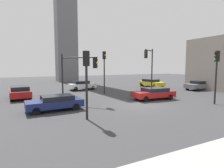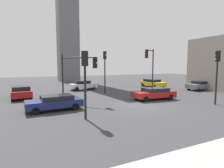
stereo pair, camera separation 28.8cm
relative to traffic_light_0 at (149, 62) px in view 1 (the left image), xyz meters
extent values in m
plane|color=#38383A|center=(-5.12, -5.61, -4.14)|extent=(103.94, 103.94, 0.00)
cylinder|color=black|center=(0.95, 0.60, -1.18)|extent=(0.16, 0.16, 5.92)
cylinder|color=black|center=(-0.16, -0.10, 1.51)|extent=(2.28, 1.50, 0.12)
cube|color=black|center=(-1.06, -0.67, 0.96)|extent=(0.44, 0.44, 1.00)
sphere|color=red|center=(-1.23, -0.78, 1.26)|extent=(0.20, 0.20, 0.20)
sphere|color=#594714|center=(-1.23, -0.78, 0.96)|extent=(0.20, 0.20, 0.20)
sphere|color=#14471E|center=(-1.23, -0.78, 0.66)|extent=(0.20, 0.20, 0.20)
cylinder|color=black|center=(-11.24, 0.07, -1.71)|extent=(0.16, 0.16, 4.85)
cylinder|color=black|center=(-9.88, -1.49, 0.33)|extent=(2.81, 3.19, 0.12)
cube|color=black|center=(-8.68, -2.86, -0.22)|extent=(0.45, 0.45, 1.00)
sphere|color=#4C0F0C|center=(-8.55, -3.01, 0.08)|extent=(0.20, 0.20, 0.20)
sphere|color=yellow|center=(-8.55, -3.01, -0.22)|extent=(0.20, 0.20, 0.20)
sphere|color=#14471E|center=(-8.55, -3.01, -0.52)|extent=(0.20, 0.20, 0.20)
cylinder|color=black|center=(-11.14, -7.67, -1.83)|extent=(0.16, 0.16, 4.62)
cube|color=black|center=(-11.14, -7.67, -0.02)|extent=(0.43, 0.43, 1.00)
sphere|color=red|center=(-10.96, -7.58, 0.28)|extent=(0.20, 0.20, 0.20)
sphere|color=#594714|center=(-10.96, -7.58, -0.02)|extent=(0.20, 0.20, 0.20)
sphere|color=#14471E|center=(-10.96, -7.58, -0.32)|extent=(0.20, 0.20, 0.20)
cylinder|color=black|center=(-5.34, 2.53, -1.37)|extent=(0.16, 0.16, 5.52)
cube|color=black|center=(-5.34, 2.53, 0.89)|extent=(0.39, 0.39, 1.00)
sphere|color=#4C0F0C|center=(-5.30, 2.34, 1.19)|extent=(0.20, 0.20, 0.20)
sphere|color=yellow|center=(-5.30, 2.34, 0.89)|extent=(0.20, 0.20, 0.20)
sphere|color=#14471E|center=(-5.30, 2.34, 0.59)|extent=(0.20, 0.20, 0.20)
cylinder|color=black|center=(1.38, -8.32, -1.62)|extent=(0.16, 0.16, 5.03)
cube|color=black|center=(1.38, -8.32, 0.40)|extent=(0.42, 0.42, 1.00)
sphere|color=#4C0F0C|center=(1.20, -8.24, 0.70)|extent=(0.20, 0.20, 0.20)
sphere|color=#594714|center=(1.20, -8.24, 0.40)|extent=(0.20, 0.20, 0.20)
sphere|color=green|center=(1.20, -8.24, 0.10)|extent=(0.20, 0.20, 0.20)
cube|color=yellow|center=(5.00, 5.68, -3.51)|extent=(2.40, 4.75, 0.60)
cube|color=black|center=(4.98, 5.91, -3.02)|extent=(1.97, 2.72, 0.46)
cylinder|color=black|center=(5.95, 4.21, -3.81)|extent=(0.41, 0.68, 0.65)
cylinder|color=black|center=(4.34, 4.06, -3.81)|extent=(0.41, 0.68, 0.65)
cylinder|color=black|center=(5.65, 7.31, -3.81)|extent=(0.41, 0.68, 0.65)
cylinder|color=black|center=(4.05, 7.16, -3.81)|extent=(0.41, 0.68, 0.65)
cube|color=maroon|center=(-15.36, 3.38, -3.50)|extent=(2.39, 4.83, 0.66)
cube|color=black|center=(-15.34, 3.15, -2.97)|extent=(1.99, 2.75, 0.47)
cylinder|color=black|center=(-16.31, 4.91, -3.83)|extent=(0.41, 0.64, 0.62)
cylinder|color=black|center=(-14.65, 5.03, -3.83)|extent=(0.41, 0.64, 0.62)
cylinder|color=black|center=(-16.07, 1.73, -3.83)|extent=(0.41, 0.64, 0.62)
cylinder|color=black|center=(-14.41, 1.86, -3.83)|extent=(0.41, 0.64, 0.62)
cube|color=slate|center=(8.95, -0.61, -3.50)|extent=(4.60, 2.02, 0.65)
cube|color=black|center=(9.18, -0.60, -2.98)|extent=(2.60, 1.73, 0.47)
cylinder|color=black|center=(7.44, -1.43, -3.83)|extent=(0.63, 0.36, 0.61)
cylinder|color=black|center=(7.38, 0.09, -3.83)|extent=(0.63, 0.36, 0.61)
cylinder|color=black|center=(10.52, -1.31, -3.83)|extent=(0.63, 0.36, 0.61)
cylinder|color=black|center=(10.46, 0.21, -3.83)|extent=(0.63, 0.36, 0.61)
cube|color=silver|center=(-6.96, 7.15, -3.49)|extent=(4.18, 2.17, 0.65)
cube|color=black|center=(-7.16, 7.12, -2.97)|extent=(2.40, 1.76, 0.46)
cylinder|color=black|center=(-5.68, 8.00, -3.81)|extent=(0.68, 0.38, 0.65)
cylinder|color=black|center=(-5.52, 6.61, -3.81)|extent=(0.68, 0.38, 0.65)
cylinder|color=black|center=(-8.39, 7.69, -3.81)|extent=(0.68, 0.38, 0.65)
cylinder|color=black|center=(-8.23, 6.29, -3.81)|extent=(0.68, 0.38, 0.65)
cube|color=maroon|center=(-2.30, -3.75, -3.53)|extent=(4.70, 2.29, 0.60)
cube|color=black|center=(-2.07, -3.77, -3.06)|extent=(2.67, 1.93, 0.40)
cylinder|color=black|center=(-3.91, -4.48, -3.83)|extent=(0.63, 0.40, 0.61)
cylinder|color=black|center=(-3.80, -2.83, -3.83)|extent=(0.63, 0.40, 0.61)
cylinder|color=black|center=(-0.80, -4.67, -3.83)|extent=(0.63, 0.40, 0.61)
cylinder|color=black|center=(-0.70, -3.03, -3.83)|extent=(0.63, 0.40, 0.61)
cube|color=navy|center=(-12.71, -4.11, -3.55)|extent=(4.51, 2.13, 0.57)
cube|color=black|center=(-12.49, -4.10, -3.10)|extent=(2.56, 1.80, 0.40)
cylinder|color=black|center=(-14.17, -4.97, -3.84)|extent=(0.61, 0.37, 0.60)
cylinder|color=black|center=(-14.25, -3.40, -3.84)|extent=(0.61, 0.37, 0.60)
cylinder|color=black|center=(-11.17, -4.82, -3.84)|extent=(0.61, 0.37, 0.60)
cylinder|color=black|center=(-11.25, -3.25, -3.84)|extent=(0.61, 0.37, 0.60)
cube|color=slate|center=(-5.52, 24.43, 13.78)|extent=(4.54, 4.54, 35.83)
camera|label=1|loc=(-14.92, -19.20, -0.50)|focal=28.93mm
camera|label=2|loc=(-14.66, -19.33, -0.50)|focal=28.93mm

